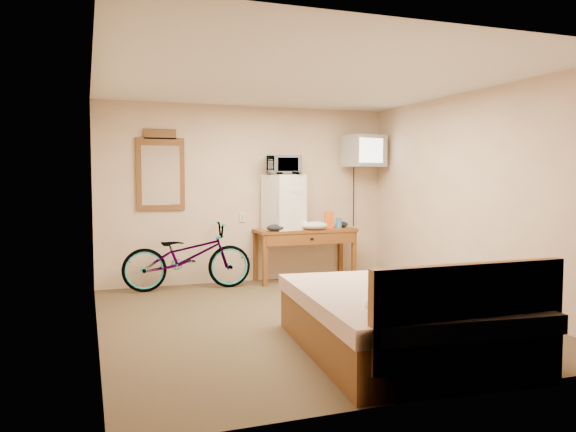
# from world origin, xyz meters

# --- Properties ---
(room) EXTENTS (4.60, 4.64, 2.50)m
(room) POSITION_xyz_m (-0.00, 0.00, 1.25)
(room) COLOR #453522
(room) RESTS_ON ground
(desk) EXTENTS (1.45, 0.56, 0.75)m
(desk) POSITION_xyz_m (0.78, 2.00, 0.64)
(desk) COLOR brown
(desk) RESTS_ON floor
(mini_fridge) EXTENTS (0.59, 0.57, 0.78)m
(mini_fridge) POSITION_xyz_m (0.47, 2.06, 1.14)
(mini_fridge) COLOR white
(mini_fridge) RESTS_ON desk
(microwave) EXTENTS (0.56, 0.46, 0.27)m
(microwave) POSITION_xyz_m (0.47, 2.06, 1.66)
(microwave) COLOR white
(microwave) RESTS_ON mini_fridge
(snack_bag) EXTENTS (0.14, 0.10, 0.25)m
(snack_bag) POSITION_xyz_m (1.14, 1.99, 0.87)
(snack_bag) COLOR #F35B15
(snack_bag) RESTS_ON desk
(blue_cup) EXTENTS (0.09, 0.09, 0.15)m
(blue_cup) POSITION_xyz_m (1.30, 1.99, 0.82)
(blue_cup) COLOR #3C86CE
(blue_cup) RESTS_ON desk
(cloth_cream) EXTENTS (0.38, 0.30, 0.12)m
(cloth_cream) POSITION_xyz_m (0.87, 1.87, 0.81)
(cloth_cream) COLOR silver
(cloth_cream) RESTS_ON desk
(cloth_dark_a) EXTENTS (0.25, 0.19, 0.09)m
(cloth_dark_a) POSITION_xyz_m (0.27, 1.85, 0.80)
(cloth_dark_a) COLOR black
(cloth_dark_a) RESTS_ON desk
(cloth_dark_b) EXTENTS (0.19, 0.16, 0.09)m
(cloth_dark_b) POSITION_xyz_m (1.39, 2.08, 0.79)
(cloth_dark_b) COLOR black
(cloth_dark_b) RESTS_ON desk
(crt_television) EXTENTS (0.61, 0.65, 0.46)m
(crt_television) POSITION_xyz_m (1.71, 2.02, 1.88)
(crt_television) COLOR black
(crt_television) RESTS_ON room
(wall_mirror) EXTENTS (0.64, 0.04, 1.09)m
(wall_mirror) POSITION_xyz_m (-1.22, 2.27, 1.58)
(wall_mirror) COLOR brown
(wall_mirror) RESTS_ON room
(bicycle) EXTENTS (1.72, 0.68, 0.89)m
(bicycle) POSITION_xyz_m (-0.93, 1.95, 0.44)
(bicycle) COLOR black
(bicycle) RESTS_ON floor
(bed) EXTENTS (1.81, 2.28, 0.90)m
(bed) POSITION_xyz_m (0.33, -1.37, 0.29)
(bed) COLOR brown
(bed) RESTS_ON floor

